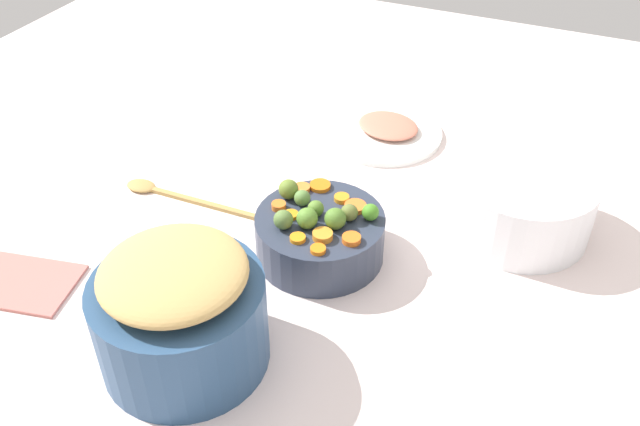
{
  "coord_description": "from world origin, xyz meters",
  "views": [
    {
      "loc": [
        -0.38,
        0.83,
        0.82
      ],
      "look_at": [
        -0.01,
        -0.01,
        0.11
      ],
      "focal_mm": 38.58,
      "sensor_mm": 36.0,
      "label": 1
    }
  ],
  "objects": [
    {
      "name": "tabletop",
      "position": [
        0.0,
        0.0,
        0.01
      ],
      "size": [
        2.4,
        2.4,
        0.02
      ],
      "primitive_type": "cube",
      "color": "silver",
      "rests_on": "ground"
    },
    {
      "name": "serving_bowl_carrots",
      "position": [
        -0.01,
        -0.01,
        0.06
      ],
      "size": [
        0.22,
        0.22,
        0.08
      ],
      "primitive_type": "cylinder",
      "color": "#2E3648",
      "rests_on": "tabletop"
    },
    {
      "name": "metal_pot",
      "position": [
        0.08,
        0.29,
        0.09
      ],
      "size": [
        0.25,
        0.25,
        0.15
      ],
      "primitive_type": "cylinder",
      "color": "navy",
      "rests_on": "tabletop"
    },
    {
      "name": "stuffing_mound",
      "position": [
        0.08,
        0.29,
        0.19
      ],
      "size": [
        0.21,
        0.21,
        0.05
      ],
      "primitive_type": "ellipsoid",
      "color": "tan",
      "rests_on": "metal_pot"
    },
    {
      "name": "carrot_slice_0",
      "position": [
        0.03,
        -0.09,
        0.11
      ],
      "size": [
        0.05,
        0.05,
        0.01
      ],
      "primitive_type": "cylinder",
      "rotation": [
        0.0,
        0.0,
        0.23
      ],
      "color": "orange",
      "rests_on": "serving_bowl_carrots"
    },
    {
      "name": "carrot_slice_1",
      "position": [
        -0.08,
        0.03,
        0.11
      ],
      "size": [
        0.04,
        0.04,
        0.01
      ],
      "primitive_type": "cylinder",
      "rotation": [
        0.0,
        0.0,
        6.1
      ],
      "color": "orange",
      "rests_on": "serving_bowl_carrots"
    },
    {
      "name": "carrot_slice_2",
      "position": [
        -0.06,
        -0.05,
        0.11
      ],
      "size": [
        0.05,
        0.05,
        0.01
      ],
      "primitive_type": "cylinder",
      "rotation": [
        0.0,
        0.0,
        5.11
      ],
      "color": "orange",
      "rests_on": "serving_bowl_carrots"
    },
    {
      "name": "carrot_slice_3",
      "position": [
        -0.04,
        0.04,
        0.11
      ],
      "size": [
        0.04,
        0.04,
        0.01
      ],
      "primitive_type": "cylinder",
      "rotation": [
        0.0,
        0.0,
        6.18
      ],
      "color": "orange",
      "rests_on": "serving_bowl_carrots"
    },
    {
      "name": "carrot_slice_4",
      "position": [
        0.07,
        -0.0,
        0.11
      ],
      "size": [
        0.03,
        0.03,
        0.01
      ],
      "primitive_type": "cylinder",
      "rotation": [
        0.0,
        0.0,
        2.66
      ],
      "color": "orange",
      "rests_on": "serving_bowl_carrots"
    },
    {
      "name": "carrot_slice_5",
      "position": [
        0.04,
        0.01,
        0.11
      ],
      "size": [
        0.03,
        0.03,
        0.01
      ],
      "primitive_type": "cylinder",
      "rotation": [
        0.0,
        0.0,
        3.53
      ],
      "color": "orange",
      "rests_on": "serving_bowl_carrots"
    },
    {
      "name": "carrot_slice_6",
      "position": [
        -0.04,
        0.08,
        0.11
      ],
      "size": [
        0.03,
        0.03,
        0.01
      ],
      "primitive_type": "cylinder",
      "rotation": [
        0.0,
        0.0,
        3.22
      ],
      "color": "orange",
      "rests_on": "serving_bowl_carrots"
    },
    {
      "name": "carrot_slice_7",
      "position": [
        -0.02,
        -0.07,
        0.11
      ],
      "size": [
        0.03,
        0.03,
        0.01
      ],
      "primitive_type": "cylinder",
      "rotation": [
        0.0,
        0.0,
        2.92
      ],
      "color": "orange",
      "rests_on": "serving_bowl_carrots"
    },
    {
      "name": "carrot_slice_8",
      "position": [
        0.05,
        -0.07,
        0.11
      ],
      "size": [
        0.04,
        0.04,
        0.01
      ],
      "primitive_type": "cylinder",
      "rotation": [
        0.0,
        0.0,
        2.39
      ],
      "color": "orange",
      "rests_on": "serving_bowl_carrots"
    },
    {
      "name": "carrot_slice_9",
      "position": [
        -0.0,
        0.06,
        0.11
      ],
      "size": [
        0.03,
        0.03,
        0.01
      ],
      "primitive_type": "cylinder",
      "rotation": [
        0.0,
        0.0,
        4.86
      ],
      "color": "orange",
      "rests_on": "serving_bowl_carrots"
    },
    {
      "name": "brussels_sprout_0",
      "position": [
        0.06,
        -0.04,
        0.12
      ],
      "size": [
        0.04,
        0.04,
        0.04
      ],
      "primitive_type": "sphere",
      "color": "olive",
      "rests_on": "serving_bowl_carrots"
    },
    {
      "name": "brussels_sprout_1",
      "position": [
        0.0,
        -0.01,
        0.12
      ],
      "size": [
        0.03,
        0.03,
        0.03
      ],
      "primitive_type": "sphere",
      "color": "#547B2C",
      "rests_on": "serving_bowl_carrots"
    },
    {
      "name": "brussels_sprout_2",
      "position": [
        0.04,
        0.04,
        0.12
      ],
      "size": [
        0.03,
        0.03,
        0.03
      ],
      "primitive_type": "sphere",
      "color": "#557436",
      "rests_on": "serving_bowl_carrots"
    },
    {
      "name": "brussels_sprout_3",
      "position": [
        -0.04,
        0.01,
        0.12
      ],
      "size": [
        0.04,
        0.04,
        0.04
      ],
      "primitive_type": "sphere",
      "color": "#4E782A",
      "rests_on": "serving_bowl_carrots"
    },
    {
      "name": "brussels_sprout_4",
      "position": [
        -0.06,
        -0.02,
        0.12
      ],
      "size": [
        0.03,
        0.03,
        0.03
      ],
      "primitive_type": "sphere",
      "color": "#5E6B2F",
      "rests_on": "serving_bowl_carrots"
    },
    {
      "name": "brussels_sprout_5",
      "position": [
        0.03,
        -0.03,
        0.12
      ],
      "size": [
        0.03,
        0.03,
        0.03
      ],
      "primitive_type": "sphere",
      "color": "#557D3A",
      "rests_on": "serving_bowl_carrots"
    },
    {
      "name": "brussels_sprout_6",
      "position": [
        -0.09,
        -0.04,
        0.12
      ],
      "size": [
        0.03,
        0.03,
        0.03
      ],
      "primitive_type": "sphere",
      "color": "#458924",
      "rests_on": "serving_bowl_carrots"
    },
    {
      "name": "brussels_sprout_7",
      "position": [
        -0.0,
        0.03,
        0.12
      ],
      "size": [
        0.04,
        0.04,
        0.04
      ],
      "primitive_type": "sphere",
      "color": "#57872F",
      "rests_on": "serving_bowl_carrots"
    },
    {
      "name": "wooden_spoon",
      "position": [
        0.34,
        -0.05,
        0.03
      ],
      "size": [
        0.31,
        0.04,
        0.01
      ],
      "color": "tan",
      "rests_on": "tabletop"
    },
    {
      "name": "casserole_dish",
      "position": [
        -0.31,
        -0.22,
        0.08
      ],
      "size": [
        0.25,
        0.25,
        0.12
      ],
      "primitive_type": "cylinder",
      "color": "white",
      "rests_on": "tabletop"
    },
    {
      "name": "ham_plate",
      "position": [
        0.03,
        -0.43,
        0.03
      ],
      "size": [
        0.26,
        0.26,
        0.01
      ],
      "primitive_type": "cylinder",
      "color": "white",
      "rests_on": "tabletop"
    },
    {
      "name": "ham_slice_main",
      "position": [
        0.02,
        -0.44,
        0.04
      ],
      "size": [
        0.17,
        0.16,
        0.02
      ],
      "primitive_type": "ellipsoid",
      "rotation": [
        0.0,
        0.0,
        2.81
      ],
      "color": "#CC765E",
      "rests_on": "ham_plate"
    },
    {
      "name": "dish_towel",
      "position": [
        0.42,
        0.27,
        0.02
      ],
      "size": [
        0.2,
        0.16,
        0.01
      ],
      "primitive_type": "cube",
      "rotation": [
        0.0,
        0.0,
        0.2
      ],
      "color": "#BB6D64",
      "rests_on": "tabletop"
    }
  ]
}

